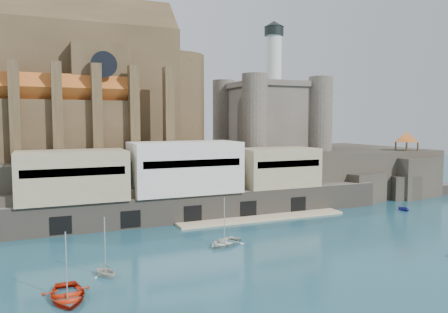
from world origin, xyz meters
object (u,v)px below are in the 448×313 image
church (84,91)px  pavilion (407,138)px  castle_keep (270,113)px  boat_0 (67,299)px

church → pavilion: (66.13, -15.85, -9.40)m
pavilion → castle_keep: bearing=149.8°
castle_keep → boat_0: bearing=-135.8°
church → castle_keep: church is taller
pavilion → boat_0: size_ratio=0.97×
pavilion → boat_0: 79.66m
castle_keep → pavilion: 30.50m
church → castle_keep: bearing=-1.1°
castle_keep → boat_0: castle_keep is taller
castle_keep → pavilion: size_ratio=4.58×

